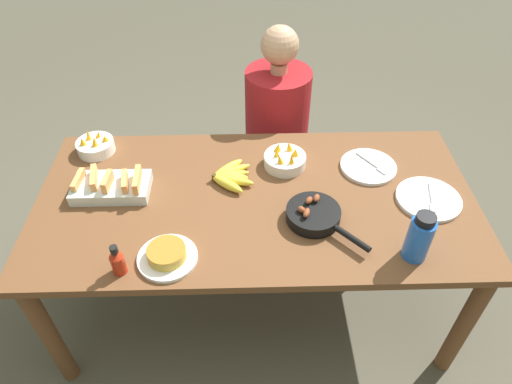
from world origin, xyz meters
TOP-DOWN VIEW (x-y plane):
  - ground_plane at (0.00, 0.00)m, footprint 14.00×14.00m
  - dining_table at (0.00, 0.00)m, footprint 1.83×0.90m
  - banana_bunch at (-0.11, 0.11)m, footprint 0.19×0.24m
  - melon_tray at (-0.60, 0.05)m, footprint 0.32×0.18m
  - skillet at (0.22, -0.14)m, footprint 0.30×0.31m
  - frittata_plate_center at (-0.33, -0.32)m, footprint 0.22×0.22m
  - empty_plate_near_front at (0.51, 0.18)m, footprint 0.25×0.25m
  - empty_plate_far_left at (0.71, -0.04)m, footprint 0.27×0.27m
  - fruit_bowl_mango at (0.13, 0.21)m, footprint 0.19×0.19m
  - fruit_bowl_citrus at (-0.74, 0.33)m, footprint 0.17×0.17m
  - water_bottle at (0.57, -0.32)m, footprint 0.09×0.09m
  - hot_sauce_bottle at (-0.49, -0.37)m, footprint 0.05×0.05m
  - person_figure at (0.13, 0.69)m, footprint 0.38×0.38m

SIDE VIEW (x-z plane):
  - ground_plane at x=0.00m, z-range 0.00..0.00m
  - person_figure at x=0.13m, z-range -0.11..1.05m
  - dining_table at x=0.00m, z-range 0.27..0.99m
  - empty_plate_far_left at x=0.71m, z-range 0.72..0.74m
  - empty_plate_near_front at x=0.51m, z-range 0.72..0.74m
  - banana_bunch at x=-0.11m, z-range 0.72..0.76m
  - frittata_plate_center at x=-0.33m, z-range 0.71..0.77m
  - skillet at x=0.22m, z-range 0.71..0.79m
  - fruit_bowl_mango at x=0.13m, z-range 0.70..0.80m
  - fruit_bowl_citrus at x=-0.74m, z-range 0.70..0.81m
  - melon_tray at x=-0.60m, z-range 0.70..0.80m
  - hot_sauce_bottle at x=-0.49m, z-range 0.71..0.84m
  - water_bottle at x=0.57m, z-range 0.71..0.92m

